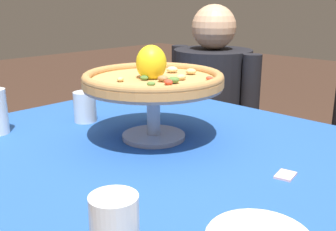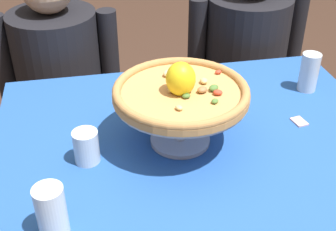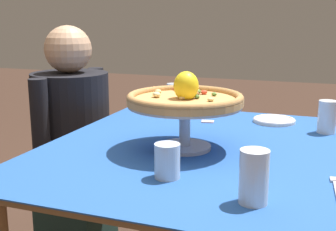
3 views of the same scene
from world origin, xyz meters
TOP-DOWN VIEW (x-y plane):
  - dining_table at (0.00, 0.00)m, footprint 1.17×1.00m
  - pizza_stand at (-0.05, 0.04)m, footprint 0.37×0.37m
  - pizza at (-0.05, 0.04)m, footprint 0.37×0.37m
  - water_glass_front_left at (-0.40, -0.24)m, footprint 0.07×0.07m
  - water_glass_back_right at (0.44, 0.25)m, footprint 0.06×0.06m
  - water_glass_side_left at (-0.32, -0.00)m, footprint 0.07×0.07m
  - sugar_packet at (0.33, 0.06)m, footprint 0.04×0.06m
  - diner_left at (-0.41, 0.77)m, footprint 0.51×0.38m
  - diner_right at (0.41, 0.76)m, footprint 0.52×0.39m

SIDE VIEW (x-z plane):
  - diner_left at x=-0.41m, z-range -0.02..1.09m
  - diner_right at x=0.41m, z-range -0.01..1.14m
  - dining_table at x=0.00m, z-range 0.27..1.03m
  - sugar_packet at x=0.33m, z-range 0.76..0.77m
  - water_glass_side_left at x=-0.32m, z-range 0.76..0.85m
  - water_glass_front_left at x=-0.40m, z-range 0.76..0.88m
  - water_glass_back_right at x=0.44m, z-range 0.75..0.89m
  - pizza_stand at x=-0.05m, z-range 0.79..0.94m
  - pizza at x=-0.05m, z-range 0.88..0.98m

